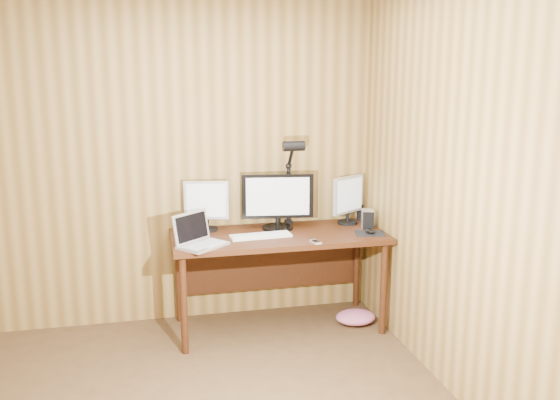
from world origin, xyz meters
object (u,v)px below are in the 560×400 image
object	(u,v)px
hard_drive	(368,219)
keyboard	(261,236)
monitor_center	(278,201)
phone	(316,242)
mouse	(370,231)
desk	(276,247)
monitor_right	(348,199)
laptop	(198,238)
desk_lamp	(291,170)
speaker	(360,212)
monitor_left	(206,204)

from	to	relation	value
hard_drive	keyboard	bearing A→B (deg)	-158.79
monitor_center	phone	size ratio (longest dim) A/B	4.94
monitor_center	mouse	world-z (taller)	monitor_center
keyboard	desk	bearing A→B (deg)	38.01
monitor_center	keyboard	size ratio (longest dim) A/B	1.20
monitor_right	mouse	distance (m)	0.38
laptop	desk_lamp	distance (m)	0.95
monitor_right	phone	xyz separation A→B (m)	(-0.41, -0.48, -0.20)
laptop	keyboard	world-z (taller)	laptop
desk_lamp	laptop	bearing A→B (deg)	-150.53
monitor_center	desk_lamp	xyz separation A→B (m)	(0.13, 0.08, 0.23)
laptop	mouse	distance (m)	1.29
monitor_right	hard_drive	bearing A→B (deg)	-89.85
monitor_right	phone	world-z (taller)	monitor_right
laptop	desk_lamp	size ratio (longest dim) A/B	0.56
laptop	mouse	bearing A→B (deg)	-38.55
laptop	speaker	xyz separation A→B (m)	(1.37, 0.46, 0.01)
monitor_center	speaker	size ratio (longest dim) A/B	4.30
monitor_center	hard_drive	distance (m)	0.72
laptop	keyboard	xyz separation A→B (m)	(0.47, 0.12, -0.05)
keyboard	monitor_right	bearing A→B (deg)	13.36
laptop	hard_drive	size ratio (longest dim) A/B	2.70
monitor_center	monitor_left	bearing A→B (deg)	-179.94
laptop	phone	bearing A→B (deg)	-47.80
laptop	speaker	distance (m)	1.45
phone	speaker	xyz separation A→B (m)	(0.55, 0.58, 0.06)
monitor_left	phone	xyz separation A→B (m)	(0.72, -0.52, -0.20)
monitor_left	monitor_right	xyz separation A→B (m)	(1.13, -0.04, -0.00)
monitor_left	speaker	xyz separation A→B (m)	(1.27, 0.06, -0.14)
monitor_left	desk_lamp	bearing A→B (deg)	12.68
keyboard	hard_drive	bearing A→B (deg)	0.78
mouse	speaker	xyz separation A→B (m)	(0.08, 0.43, 0.04)
monitor_left	mouse	world-z (taller)	monitor_left
monitor_right	laptop	xyz separation A→B (m)	(-1.23, -0.37, -0.15)
keyboard	monitor_left	bearing A→B (deg)	138.25
desk	laptop	bearing A→B (deg)	-157.26
mouse	phone	size ratio (longest dim) A/B	0.97
mouse	laptop	bearing A→B (deg)	-154.93
monitor_center	phone	distance (m)	0.52
hard_drive	speaker	xyz separation A→B (m)	(0.04, 0.26, -0.01)
keyboard	hard_drive	size ratio (longest dim) A/B	3.07
desk	monitor_center	bearing A→B (deg)	70.45
mouse	desk_lamp	size ratio (longest dim) A/B	0.15
monitor_right	laptop	size ratio (longest dim) A/B	0.95
monitor_left	monitor_right	distance (m)	1.13
hard_drive	monitor_right	bearing A→B (deg)	138.65
monitor_center	mouse	bearing A→B (deg)	-16.61
monitor_right	mouse	world-z (taller)	monitor_right
monitor_center	speaker	bearing A→B (deg)	18.46
monitor_right	desk_lamp	world-z (taller)	desk_lamp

